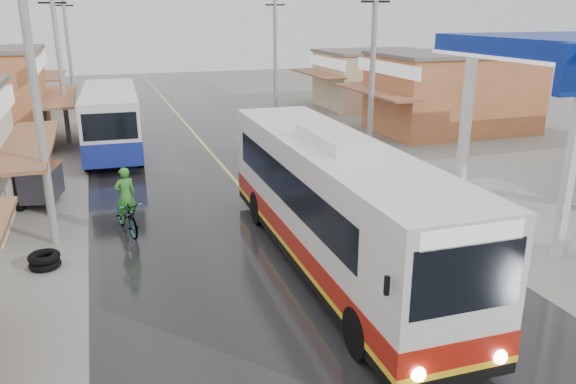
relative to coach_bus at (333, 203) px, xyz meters
name	(u,v)px	position (x,y,z in m)	size (l,w,h in m)	color
ground	(390,359)	(-0.64, -4.66, -1.88)	(120.00, 120.00, 0.00)	slate
road	(229,173)	(-0.64, 10.34, -1.87)	(12.00, 90.00, 0.02)	black
centre_line	(229,173)	(-0.64, 10.34, -1.86)	(0.15, 90.00, 0.01)	#D8CC4C
shopfronts_right	(545,162)	(14.36, 7.34, -1.88)	(11.00, 44.00, 4.80)	beige
utility_poles_left	(64,182)	(-7.64, 11.34, -1.88)	(1.60, 50.00, 8.00)	gray
utility_poles_right	(368,161)	(6.36, 10.34, -1.88)	(1.60, 36.00, 8.00)	gray
coach_bus	(333,203)	(0.00, 0.00, 0.00)	(2.98, 12.53, 3.90)	silver
second_bus	(111,119)	(-5.34, 16.15, -0.14)	(3.00, 9.80, 3.22)	silver
cyclist	(127,211)	(-5.39, 4.49, -1.13)	(1.21, 2.23, 2.28)	black
tricycle_near	(41,183)	(-8.26, 8.42, -1.01)	(1.67, 2.20, 1.51)	#26262D
tyre_stack	(45,260)	(-7.82, 2.47, -1.65)	(0.89, 0.89, 0.45)	black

